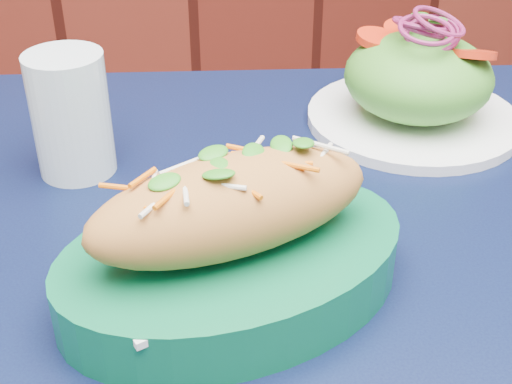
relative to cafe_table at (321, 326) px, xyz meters
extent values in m
cube|color=black|center=(0.00, 0.00, 0.07)|extent=(0.93, 0.93, 0.03)
cylinder|color=black|center=(-0.27, 0.38, -0.30)|extent=(0.04, 0.04, 0.72)
cylinder|color=black|center=(0.38, 0.27, -0.30)|extent=(0.04, 0.04, 0.72)
cube|color=white|center=(-0.09, -0.04, 0.13)|extent=(0.24, 0.18, 0.01)
ellipsoid|color=#C27C3D|center=(-0.09, -0.04, 0.17)|extent=(0.24, 0.13, 0.07)
cylinder|color=white|center=(0.17, 0.21, 0.09)|extent=(0.24, 0.24, 0.01)
ellipsoid|color=#4C992D|center=(0.17, 0.21, 0.14)|extent=(0.16, 0.16, 0.09)
cylinder|color=red|center=(0.21, 0.18, 0.18)|extent=(0.05, 0.05, 0.01)
cylinder|color=red|center=(0.13, 0.24, 0.18)|extent=(0.05, 0.05, 0.01)
cylinder|color=red|center=(0.17, 0.26, 0.18)|extent=(0.05, 0.05, 0.01)
torus|color=#801C50|center=(0.17, 0.21, 0.19)|extent=(0.06, 0.06, 0.01)
torus|color=#801C50|center=(0.17, 0.21, 0.20)|extent=(0.06, 0.06, 0.01)
torus|color=#801C50|center=(0.17, 0.21, 0.20)|extent=(0.06, 0.06, 0.01)
torus|color=#801C50|center=(0.17, 0.21, 0.21)|extent=(0.06, 0.06, 0.01)
torus|color=#801C50|center=(0.17, 0.21, 0.21)|extent=(0.06, 0.06, 0.01)
torus|color=#801C50|center=(0.17, 0.21, 0.21)|extent=(0.06, 0.06, 0.01)
cylinder|color=silver|center=(-0.20, 0.19, 0.15)|extent=(0.08, 0.08, 0.12)
camera|label=1|loc=(-0.17, -0.46, 0.46)|focal=50.00mm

